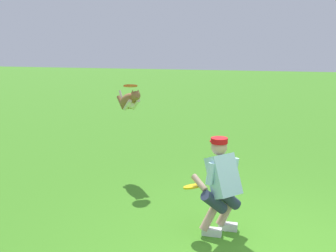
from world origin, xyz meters
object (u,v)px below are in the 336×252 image
Objects in this scene: dog at (129,101)px; frisbee_held at (193,186)px; person at (221,183)px; frisbee_flying at (130,86)px.

frisbee_held is at bearing -3.37° from dog.
dog is 3.19× the size of frisbee_held.
person is 2.92m from frisbee_flying.
frisbee_held is (-1.51, 1.95, -1.10)m from frisbee_flying.
person is 3.05m from dog.
frisbee_flying is at bearing -52.28° from frisbee_held.
frisbee_flying is (-0.11, 0.22, 0.31)m from dog.
dog is 0.40m from frisbee_flying.
frisbee_held is at bearing 127.72° from frisbee_flying.
person is 1.60× the size of dog.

